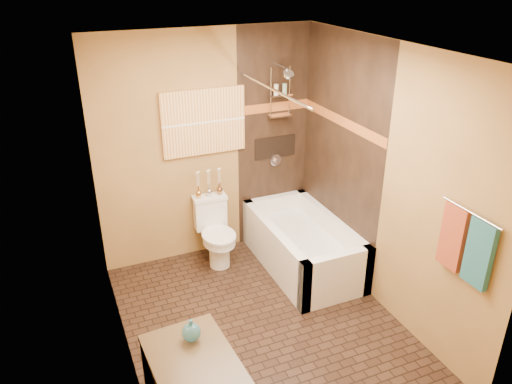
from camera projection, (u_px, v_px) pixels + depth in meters
floor at (263, 326)px, 4.63m from camera, size 3.00×3.00×0.00m
wall_left at (116, 235)px, 3.68m from camera, size 0.02×3.00×2.50m
wall_right at (385, 182)px, 4.53m from camera, size 0.02×3.00×2.50m
wall_back at (207, 148)px, 5.35m from camera, size 2.40×0.02×2.50m
wall_front at (371, 314)px, 2.86m from camera, size 2.40×0.02×2.50m
ceiling at (265, 50)px, 3.57m from camera, size 3.00×3.00×0.00m
alcove_tile_back at (273, 139)px, 5.62m from camera, size 0.85×0.01×2.50m
alcove_tile_right at (339, 155)px, 5.15m from camera, size 0.01×1.50×2.50m
mosaic_band_back at (274, 107)px, 5.45m from camera, size 0.85×0.01×0.10m
mosaic_band_right at (341, 121)px, 4.99m from camera, size 0.01×1.50×0.10m
alcove_niche at (275, 147)px, 5.66m from camera, size 0.50×0.01×0.25m
shower_fixtures at (280, 105)px, 5.36m from camera, size 0.24×0.33×1.16m
curtain_rod at (271, 89)px, 4.54m from camera, size 0.03×1.55×0.03m
towel_bar at (471, 213)px, 3.56m from camera, size 0.02×0.55×0.02m
towel_teal at (479, 254)px, 3.57m from camera, size 0.05×0.22×0.52m
towel_rust at (453, 237)px, 3.78m from camera, size 0.05×0.22×0.52m
sunset_painting at (204, 122)px, 5.19m from camera, size 0.90×0.04×0.70m
vanity_mirror at (142, 278)px, 2.74m from camera, size 0.01×1.00×0.90m
bathtub at (302, 248)px, 5.45m from camera, size 0.80×1.50×0.55m
toilet at (215, 232)px, 5.48m from camera, size 0.38×0.56×0.73m
teal_bottle at (191, 330)px, 3.32m from camera, size 0.16×0.16×0.20m
bud_vases at (209, 182)px, 5.40m from camera, size 0.30×0.06×0.30m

